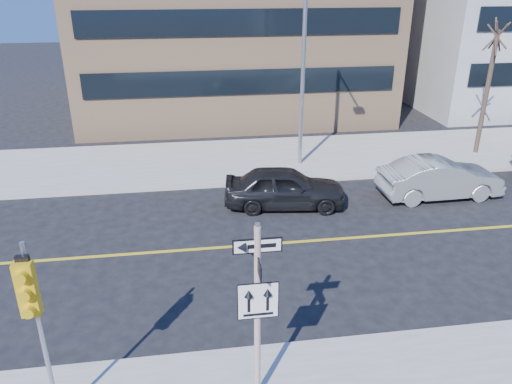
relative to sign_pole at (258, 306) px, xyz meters
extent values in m
plane|color=black|center=(0.00, 2.51, -2.44)|extent=(120.00, 120.00, 0.00)
cylinder|color=white|center=(0.00, 0.01, -0.29)|extent=(0.13, 0.13, 4.00)
cylinder|color=gray|center=(0.00, 0.01, 1.74)|extent=(0.10, 0.10, 0.06)
cube|color=black|center=(0.00, 0.01, 1.31)|extent=(0.92, 0.03, 0.30)
cube|color=black|center=(0.00, 0.01, 0.96)|extent=(0.03, 0.92, 0.30)
cube|color=white|center=(0.00, -0.07, 0.16)|extent=(0.80, 0.03, 0.80)
cylinder|color=gray|center=(-4.00, 0.01, -0.29)|extent=(0.09, 0.09, 4.00)
cube|color=gold|center=(-4.00, -0.19, 0.91)|extent=(0.32, 0.22, 1.05)
sphere|color=#8C0705|center=(-4.00, -0.31, 1.26)|extent=(0.17, 0.17, 0.17)
sphere|color=black|center=(-4.00, -0.31, 0.91)|extent=(0.17, 0.17, 0.17)
sphere|color=black|center=(-4.00, -0.31, 0.56)|extent=(0.17, 0.17, 0.17)
imported|color=black|center=(2.45, 9.35, -1.65)|extent=(2.43, 4.80, 1.57)
imported|color=gray|center=(8.73, 9.33, -1.64)|extent=(1.78, 4.85, 1.59)
cylinder|color=gray|center=(4.00, 13.51, 1.71)|extent=(0.18, 0.18, 8.00)
cylinder|color=#3B2E22|center=(13.00, 13.81, 0.61)|extent=(0.22, 0.22, 5.80)
camera|label=1|loc=(-1.17, -7.78, 5.85)|focal=35.00mm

